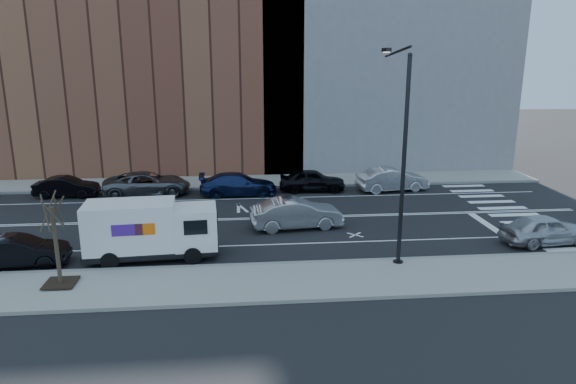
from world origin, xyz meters
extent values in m
plane|color=black|center=(0.00, 0.00, 0.00)|extent=(120.00, 120.00, 0.00)
cube|color=gray|center=(0.00, -8.80, 0.07)|extent=(44.00, 3.60, 0.15)
cube|color=gray|center=(0.00, 8.80, 0.07)|extent=(44.00, 3.60, 0.15)
cube|color=gray|center=(0.00, -7.00, 0.08)|extent=(44.00, 0.25, 0.17)
cube|color=gray|center=(0.00, 7.00, 0.08)|extent=(44.00, 0.25, 0.17)
cube|color=brown|center=(-8.00, 15.60, 11.00)|extent=(26.00, 10.00, 22.00)
cube|color=slate|center=(12.00, 15.60, 13.00)|extent=(20.00, 10.00, 26.00)
cylinder|color=black|center=(7.00, -7.40, 4.50)|extent=(0.18, 0.18, 9.00)
cylinder|color=black|center=(7.00, -7.40, 0.10)|extent=(0.44, 0.44, 0.20)
sphere|color=black|center=(7.00, -7.40, 8.95)|extent=(0.20, 0.20, 0.20)
cylinder|color=black|center=(7.00, -5.70, 9.10)|extent=(0.11, 3.49, 0.48)
cube|color=black|center=(7.00, -4.00, 9.20)|extent=(0.25, 0.80, 0.18)
cube|color=#FFF2CC|center=(7.00, -4.00, 9.10)|extent=(0.18, 0.55, 0.03)
cube|color=black|center=(-7.00, -8.40, 0.23)|extent=(1.20, 1.20, 0.04)
cylinder|color=#382B1E|center=(-7.00, -8.40, 1.75)|extent=(0.16, 0.16, 3.20)
cylinder|color=#382B1E|center=(-6.75, -8.40, 3.15)|extent=(0.06, 0.80, 1.44)
cylinder|color=#382B1E|center=(-6.92, -8.16, 3.15)|extent=(0.81, 0.31, 1.19)
cylinder|color=#382B1E|center=(-7.20, -8.25, 3.15)|extent=(0.58, 0.76, 1.50)
cylinder|color=#382B1E|center=(-7.20, -8.55, 3.15)|extent=(0.47, 0.61, 1.37)
cylinder|color=#382B1E|center=(-6.92, -8.64, 3.15)|extent=(0.72, 0.29, 1.13)
cube|color=black|center=(-3.91, -5.60, 0.42)|extent=(5.86, 2.34, 0.28)
cube|color=white|center=(-1.88, -5.46, 1.43)|extent=(1.98, 2.11, 1.85)
cube|color=black|center=(-0.94, -5.39, 1.71)|extent=(0.18, 1.71, 0.88)
cube|color=black|center=(-1.81, -6.46, 1.71)|extent=(1.02, 0.11, 0.65)
cube|color=black|center=(-1.95, -4.45, 1.71)|extent=(1.02, 0.11, 0.65)
cube|color=black|center=(-0.98, -5.39, 0.51)|extent=(0.27, 1.85, 0.32)
cube|color=white|center=(-4.74, -5.66, 1.62)|extent=(4.02, 2.30, 2.13)
cube|color=#47198C|center=(-4.67, -6.69, 1.76)|extent=(1.29, 0.11, 0.51)
cube|color=orange|center=(-3.93, -6.64, 1.76)|extent=(0.83, 0.08, 0.51)
cube|color=#47198C|center=(-4.81, -4.63, 1.76)|extent=(1.29, 0.11, 0.51)
cube|color=orange|center=(-4.07, -4.57, 1.76)|extent=(0.83, 0.08, 0.51)
cylinder|color=black|center=(-2.00, -6.39, 0.39)|extent=(0.79, 0.31, 0.78)
cylinder|color=black|center=(-2.13, -4.55, 0.39)|extent=(0.79, 0.31, 0.78)
cylinder|color=black|center=(-5.50, -6.64, 0.39)|extent=(0.79, 0.31, 0.78)
cylinder|color=black|center=(-5.63, -4.79, 0.39)|extent=(0.79, 0.31, 0.78)
imported|color=black|center=(-11.20, 5.90, 0.67)|extent=(4.10, 1.54, 1.34)
imported|color=#56585E|center=(-6.00, 5.82, 0.78)|extent=(5.90, 3.32, 1.56)
imported|color=#15234C|center=(0.00, 5.33, 0.74)|extent=(5.16, 2.24, 1.48)
imported|color=black|center=(5.04, 5.90, 0.76)|extent=(4.57, 2.06, 1.52)
imported|color=silver|center=(10.51, 5.47, 0.80)|extent=(5.01, 2.31, 1.59)
imported|color=#9F9FA3|center=(3.11, -1.85, 0.80)|extent=(5.02, 2.23, 1.60)
imported|color=black|center=(-9.52, -5.97, 0.68)|extent=(4.28, 1.90, 1.36)
imported|color=#B5B6BA|center=(14.96, -5.39, 0.74)|extent=(4.48, 2.16, 1.48)
camera|label=1|loc=(0.23, -27.88, 8.83)|focal=32.00mm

